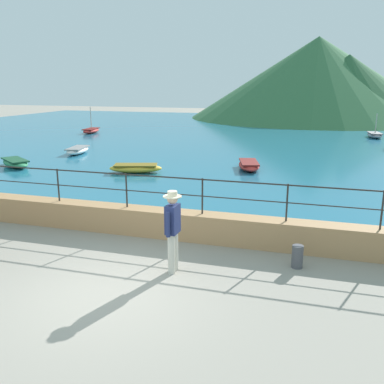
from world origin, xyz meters
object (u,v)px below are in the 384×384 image
at_px(bollard, 297,257).
at_px(boat_4, 91,130).
at_px(boat_0, 375,135).
at_px(boat_7, 15,163).
at_px(boat_1, 78,150).
at_px(boat_5, 249,165).
at_px(boat_6, 136,168).
at_px(person_walking, 173,228).

distance_m(bollard, boat_4, 26.85).
relative_size(boat_0, boat_7, 0.99).
relative_size(boat_1, boat_4, 1.01).
xyz_separation_m(boat_5, boat_6, (-4.64, -2.13, 0.00)).
bearing_deg(boat_0, bollard, -99.79).
xyz_separation_m(person_walking, boat_7, (-10.76, 8.46, -0.72)).
distance_m(boat_0, boat_1, 20.80).
relative_size(boat_4, boat_5, 0.97).
bearing_deg(boat_6, boat_4, 126.60).
xyz_separation_m(bollard, boat_1, (-12.50, 11.70, 0.01)).
bearing_deg(boat_6, boat_7, -175.89).
xyz_separation_m(person_walking, bollard, (2.48, 0.95, -0.73)).
bearing_deg(boat_7, bollard, -29.54).
distance_m(bollard, boat_0, 24.50).
xyz_separation_m(boat_0, boat_4, (-21.07, -3.29, 0.00)).
distance_m(bollard, boat_1, 17.12).
bearing_deg(boat_7, boat_4, 105.34).
xyz_separation_m(boat_0, boat_1, (-16.66, -12.45, -0.01)).
height_order(person_walking, boat_4, boat_4).
bearing_deg(boat_1, boat_5, -9.44).
bearing_deg(boat_0, boat_4, -171.13).
relative_size(bollard, boat_7, 0.21).
height_order(boat_4, boat_7, boat_4).
xyz_separation_m(boat_1, boat_6, (5.19, -3.76, 0.00)).
xyz_separation_m(bollard, boat_5, (-2.66, 10.06, 0.01)).
bearing_deg(boat_4, boat_0, 8.87).
relative_size(boat_4, boat_7, 0.99).
height_order(boat_5, boat_6, same).
xyz_separation_m(boat_0, boat_5, (-6.83, -14.08, -0.01)).
relative_size(bollard, boat_1, 0.21).
bearing_deg(boat_7, person_walking, -38.17).
bearing_deg(boat_6, boat_5, 24.64).
bearing_deg(boat_1, boat_6, -35.96).
relative_size(boat_0, boat_1, 0.98).
relative_size(boat_0, boat_6, 0.97).
distance_m(boat_1, boat_5, 9.97).
bearing_deg(boat_5, boat_6, -155.36).
relative_size(bollard, boat_6, 0.20).
relative_size(boat_0, boat_4, 0.99).
xyz_separation_m(boat_0, boat_7, (-17.41, -16.64, -0.01)).
height_order(bollard, boat_6, bollard).
xyz_separation_m(boat_0, boat_6, (-11.47, -16.21, -0.01)).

